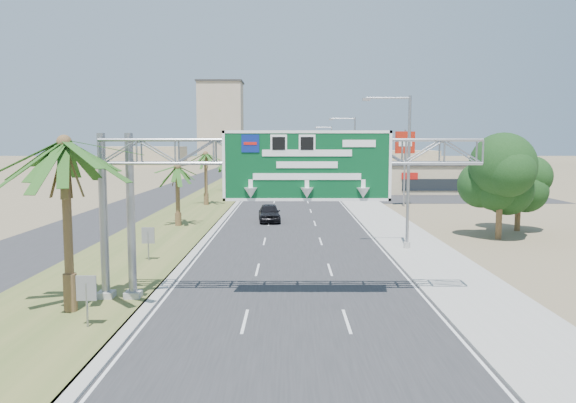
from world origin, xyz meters
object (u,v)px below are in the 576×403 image
(store_building, at_px, (444,178))
(car_left_lane, at_px, (269,213))
(signal_mast, at_px, (324,157))
(pole_sign_red_near, at_px, (405,147))
(palm_near, at_px, (64,144))
(car_right_lane, at_px, (323,186))
(pole_sign_blue, at_px, (373,155))
(sign_gantry, at_px, (271,164))
(car_mid_lane, at_px, (300,191))
(car_far, at_px, (259,181))
(pole_sign_red_far, at_px, (343,151))

(store_building, height_order, car_left_lane, store_building)
(signal_mast, relative_size, car_left_lane, 2.21)
(signal_mast, distance_m, pole_sign_red_near, 25.76)
(palm_near, xyz_separation_m, car_right_lane, (13.90, 57.78, -6.11))
(car_right_lane, relative_size, pole_sign_blue, 0.82)
(car_right_lane, bearing_deg, pole_sign_red_near, -66.41)
(sign_gantry, xyz_separation_m, car_left_lane, (-0.94, 25.23, -5.27))
(palm_near, relative_size, car_mid_lane, 1.75)
(car_left_lane, height_order, car_far, car_left_lane)
(store_building, bearing_deg, pole_sign_red_far, 125.95)
(car_left_lane, distance_m, pole_sign_blue, 35.64)
(car_far, bearing_deg, car_mid_lane, -77.10)
(store_building, distance_m, car_mid_lane, 21.94)
(car_right_lane, height_order, pole_sign_red_far, pole_sign_red_far)
(car_far, distance_m, pole_sign_blue, 21.41)
(signal_mast, bearing_deg, sign_gantry, -95.74)
(palm_near, bearing_deg, car_right_lane, 76.47)
(car_right_lane, bearing_deg, signal_mast, 86.39)
(store_building, height_order, pole_sign_red_near, pole_sign_red_near)
(signal_mast, relative_size, car_mid_lane, 2.16)
(sign_gantry, height_order, car_right_lane, sign_gantry)
(signal_mast, xyz_separation_m, car_right_lane, (-0.47, -6.19, -4.03))
(pole_sign_blue, bearing_deg, car_mid_lane, -141.36)
(car_right_lane, relative_size, pole_sign_red_far, 0.83)
(signal_mast, distance_m, pole_sign_blue, 8.16)
(car_mid_lane, bearing_deg, store_building, 26.63)
(car_mid_lane, xyz_separation_m, car_right_lane, (3.45, 6.82, 0.04))
(pole_sign_red_near, height_order, pole_sign_red_far, pole_sign_red_near)
(palm_near, height_order, signal_mast, palm_near)
(signal_mast, relative_size, store_building, 0.57)
(car_right_lane, bearing_deg, pole_sign_blue, 14.58)
(sign_gantry, distance_m, palm_near, 8.41)
(palm_near, bearing_deg, car_far, 86.87)
(sign_gantry, height_order, pole_sign_red_near, pole_sign_red_near)
(car_left_lane, bearing_deg, pole_sign_red_near, 35.97)
(sign_gantry, distance_m, pole_sign_red_far, 74.50)
(pole_sign_blue, relative_size, pole_sign_red_far, 1.02)
(store_building, distance_m, car_right_lane, 17.34)
(store_building, bearing_deg, pole_sign_blue, 170.89)
(pole_sign_blue, bearing_deg, car_right_lane, -166.16)
(pole_sign_red_near, bearing_deg, car_mid_lane, 133.98)
(palm_near, xyz_separation_m, signal_mast, (14.37, 63.97, -2.08))
(car_right_lane, bearing_deg, pole_sign_red_far, 76.83)
(store_building, bearing_deg, sign_gantry, -112.36)
(car_right_lane, xyz_separation_m, car_far, (-10.00, 13.49, -0.14))
(car_left_lane, bearing_deg, store_building, 48.01)
(sign_gantry, xyz_separation_m, car_right_lane, (5.76, 55.86, -5.23))
(palm_near, relative_size, store_building, 0.46)
(sign_gantry, xyz_separation_m, pole_sign_red_far, (10.21, 73.80, -0.51))
(car_mid_lane, xyz_separation_m, car_far, (-6.56, 20.31, -0.10))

